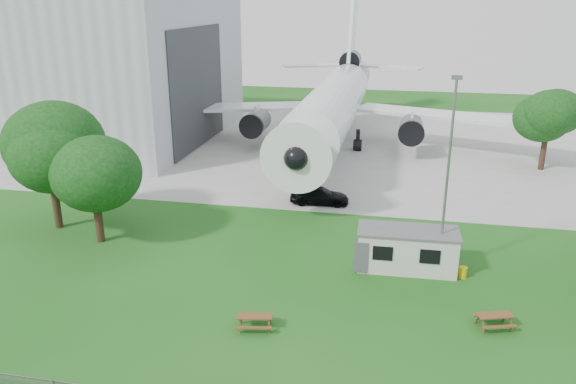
% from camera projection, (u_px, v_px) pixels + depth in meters
% --- Properties ---
extents(ground, '(160.00, 160.00, 0.00)m').
position_uv_depth(ground, '(290.00, 310.00, 30.71)').
color(ground, '#2E6D25').
extents(concrete_apron, '(120.00, 46.00, 0.03)m').
position_uv_depth(concrete_apron, '(353.00, 143.00, 65.92)').
color(concrete_apron, '#B7B7B2').
rests_on(concrete_apron, ground).
extents(hangar, '(43.00, 31.00, 18.55)m').
position_uv_depth(hangar, '(41.00, 57.00, 68.09)').
color(hangar, '#B2B7BC').
rests_on(hangar, ground).
extents(airliner, '(46.36, 47.73, 17.69)m').
position_uv_depth(airliner, '(335.00, 101.00, 62.59)').
color(airliner, white).
rests_on(airliner, ground).
extents(site_cabin, '(6.78, 2.86, 2.62)m').
position_uv_depth(site_cabin, '(407.00, 249.00, 35.01)').
color(site_cabin, beige).
rests_on(site_cabin, ground).
extents(picnic_west, '(2.04, 1.80, 0.76)m').
position_uv_depth(picnic_west, '(255.00, 328.00, 28.98)').
color(picnic_west, brown).
rests_on(picnic_west, ground).
extents(picnic_east, '(2.17, 1.98, 0.76)m').
position_uv_depth(picnic_east, '(493.00, 327.00, 29.05)').
color(picnic_east, brown).
rests_on(picnic_east, ground).
extents(lamp_mast, '(0.16, 0.16, 12.00)m').
position_uv_depth(lamp_mast, '(447.00, 181.00, 32.96)').
color(lamp_mast, slate).
rests_on(lamp_mast, ground).
extents(tree_west_big, '(7.29, 7.29, 9.65)m').
position_uv_depth(tree_west_big, '(48.00, 149.00, 39.86)').
color(tree_west_big, '#382619').
rests_on(tree_west_big, ground).
extents(tree_west_small, '(6.39, 6.39, 8.38)m').
position_uv_depth(tree_west_small, '(93.00, 171.00, 37.72)').
color(tree_west_small, '#382619').
rests_on(tree_west_small, ground).
extents(tree_far_apron, '(6.41, 6.41, 8.49)m').
position_uv_depth(tree_far_apron, '(548.00, 117.00, 54.17)').
color(tree_far_apron, '#382619').
rests_on(tree_far_apron, ground).
extents(car_apron_van, '(5.01, 2.39, 1.41)m').
position_uv_depth(car_apron_van, '(319.00, 196.00, 46.34)').
color(car_apron_van, black).
rests_on(car_apron_van, ground).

